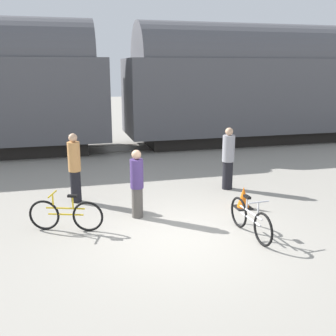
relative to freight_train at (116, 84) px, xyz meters
name	(u,v)px	position (x,y,z in m)	size (l,w,h in m)	color
ground_plane	(179,236)	(0.00, -9.42, -2.74)	(80.00, 80.00, 0.00)	gray
freight_train	(116,84)	(0.00, 0.00, 0.00)	(48.34, 3.19, 5.29)	black
rail_near	(121,152)	(0.00, -0.72, -2.73)	(60.34, 0.07, 0.01)	#4C4238
rail_far	(116,145)	(0.00, 0.72, -2.73)	(60.34, 0.07, 0.01)	#4C4238
bicycle_yellow	(66,215)	(-2.26, -8.52, -2.39)	(1.55, 0.60, 0.83)	black
bicycle_silver	(250,219)	(1.44, -9.76, -2.38)	(0.46, 1.67, 0.84)	black
person_in_tan	(75,168)	(-1.99, -6.65, -1.82)	(0.32, 0.32, 1.81)	black
person_in_grey	(228,159)	(2.27, -6.60, -1.85)	(0.35, 0.35, 1.78)	black
person_in_purple	(137,184)	(-0.64, -8.12, -1.93)	(0.31, 0.31, 1.61)	#514C47
traffic_cone	(243,198)	(2.03, -8.19, -2.49)	(0.40, 0.40, 0.55)	black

